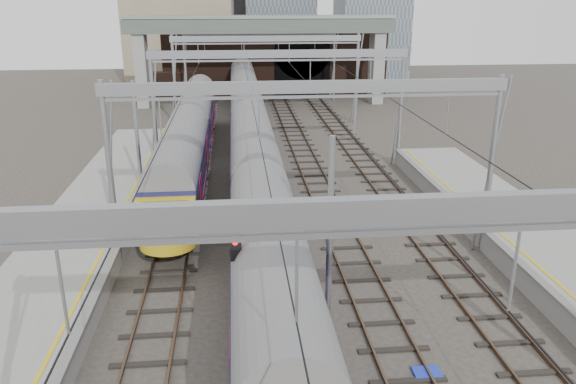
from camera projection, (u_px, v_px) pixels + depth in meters
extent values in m
plane|color=#38332D|center=(337.00, 366.00, 17.78)|extent=(160.00, 160.00, 0.00)
cube|color=gray|center=(28.00, 324.00, 19.03)|extent=(4.20, 55.00, 1.10)
cube|color=slate|center=(89.00, 309.00, 19.05)|extent=(0.35, 55.00, 0.12)
cube|color=gold|center=(73.00, 308.00, 18.98)|extent=(0.12, 55.00, 0.01)
cube|color=#4C3828|center=(170.00, 205.00, 31.24)|extent=(0.08, 80.00, 0.16)
cube|color=#4C3828|center=(197.00, 204.00, 31.37)|extent=(0.08, 80.00, 0.16)
cube|color=black|center=(184.00, 206.00, 31.33)|extent=(2.40, 80.00, 0.14)
cube|color=#4C3828|center=(242.00, 203.00, 31.60)|extent=(0.08, 80.00, 0.16)
cube|color=#4C3828|center=(268.00, 202.00, 31.73)|extent=(0.08, 80.00, 0.16)
cube|color=black|center=(255.00, 204.00, 31.69)|extent=(2.40, 80.00, 0.14)
cube|color=#4C3828|center=(313.00, 200.00, 31.97)|extent=(0.08, 80.00, 0.16)
cube|color=#4C3828|center=(338.00, 200.00, 32.10)|extent=(0.08, 80.00, 0.16)
cube|color=black|center=(325.00, 201.00, 32.06)|extent=(2.40, 80.00, 0.14)
cube|color=#4C3828|center=(381.00, 198.00, 32.33)|extent=(0.08, 80.00, 0.16)
cube|color=#4C3828|center=(406.00, 197.00, 32.46)|extent=(0.08, 80.00, 0.16)
cube|color=black|center=(393.00, 199.00, 32.42)|extent=(2.40, 80.00, 0.14)
cube|color=gray|center=(412.00, 210.00, 9.64)|extent=(16.80, 0.28, 0.50)
cylinder|color=gray|center=(111.00, 177.00, 23.24)|extent=(0.24, 0.24, 8.00)
cylinder|color=gray|center=(491.00, 166.00, 24.73)|extent=(0.24, 0.24, 8.00)
cube|color=gray|center=(308.00, 87.00, 22.80)|extent=(16.80, 0.28, 0.50)
cylinder|color=gray|center=(154.00, 112.00, 36.40)|extent=(0.24, 0.24, 8.00)
cylinder|color=gray|center=(401.00, 107.00, 37.88)|extent=(0.24, 0.24, 8.00)
cube|color=gray|center=(280.00, 54.00, 35.96)|extent=(16.80, 0.28, 0.50)
cylinder|color=gray|center=(175.00, 81.00, 49.56)|extent=(0.24, 0.24, 8.00)
cylinder|color=gray|center=(357.00, 79.00, 51.04)|extent=(0.24, 0.24, 8.00)
cube|color=gray|center=(267.00, 39.00, 49.12)|extent=(16.80, 0.28, 0.50)
cylinder|color=gray|center=(185.00, 66.00, 60.84)|extent=(0.24, 0.24, 8.00)
cylinder|color=gray|center=(334.00, 64.00, 62.32)|extent=(0.24, 0.24, 8.00)
cube|color=gray|center=(260.00, 31.00, 60.40)|extent=(16.80, 0.28, 0.50)
cube|color=black|center=(177.00, 109.00, 29.53)|extent=(0.03, 80.00, 0.03)
cube|color=black|center=(253.00, 107.00, 29.89)|extent=(0.03, 80.00, 0.03)
cube|color=black|center=(327.00, 106.00, 30.25)|extent=(0.03, 80.00, 0.03)
cube|color=black|center=(400.00, 105.00, 30.61)|extent=(0.03, 80.00, 0.03)
cube|color=black|center=(276.00, 56.00, 65.36)|extent=(26.00, 2.00, 9.00)
cube|color=black|center=(302.00, 74.00, 65.29)|extent=(6.50, 0.10, 5.20)
cylinder|color=black|center=(302.00, 51.00, 64.44)|extent=(6.50, 0.10, 6.50)
cube|color=black|center=(172.00, 85.00, 64.32)|extent=(6.00, 1.50, 3.00)
cube|color=gray|center=(142.00, 67.00, 58.54)|extent=(1.20, 2.50, 8.20)
cube|color=gray|center=(376.00, 65.00, 60.80)|extent=(1.20, 2.50, 8.20)
cube|color=#545F58|center=(261.00, 26.00, 58.32)|extent=(28.00, 3.00, 1.40)
cube|color=gray|center=(261.00, 17.00, 58.02)|extent=(28.00, 3.00, 0.30)
cube|color=gray|center=(238.00, 10.00, 89.83)|extent=(18.00, 14.00, 18.00)
cube|color=black|center=(250.00, 156.00, 39.95)|extent=(2.01, 59.77, 0.70)
cube|color=#141446|center=(249.00, 131.00, 39.36)|extent=(2.56, 59.77, 2.29)
cylinder|color=slate|center=(249.00, 115.00, 38.99)|extent=(2.51, 59.27, 2.51)
cube|color=black|center=(249.00, 126.00, 39.24)|extent=(2.58, 58.57, 0.69)
cube|color=#BD3B65|center=(250.00, 140.00, 39.58)|extent=(2.58, 58.77, 0.11)
cube|color=black|center=(192.00, 163.00, 38.23)|extent=(1.98, 29.25, 0.70)
cube|color=#141446|center=(190.00, 138.00, 37.65)|extent=(2.52, 29.25, 2.25)
cylinder|color=slate|center=(190.00, 121.00, 37.28)|extent=(2.47, 28.75, 2.47)
cube|color=black|center=(190.00, 132.00, 37.53)|extent=(2.54, 28.05, 0.68)
cube|color=#BD3B65|center=(191.00, 147.00, 37.85)|extent=(2.54, 28.25, 0.11)
cube|color=gold|center=(167.00, 222.00, 23.79)|extent=(2.47, 0.60, 2.05)
cube|color=black|center=(166.00, 211.00, 23.45)|extent=(1.89, 0.08, 0.90)
cylinder|color=black|center=(237.00, 303.00, 17.07)|extent=(0.15, 0.15, 4.49)
cube|color=black|center=(235.00, 247.00, 16.26)|extent=(0.36, 0.24, 0.84)
sphere|color=red|center=(235.00, 242.00, 16.08)|extent=(0.17, 0.17, 0.17)
cube|color=#1933C0|center=(270.00, 275.00, 23.51)|extent=(0.98, 0.77, 0.10)
cube|color=#1933C0|center=(269.00, 243.00, 26.51)|extent=(1.03, 0.81, 0.11)
cube|color=#1933C0|center=(427.00, 373.00, 17.37)|extent=(0.87, 0.62, 0.10)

